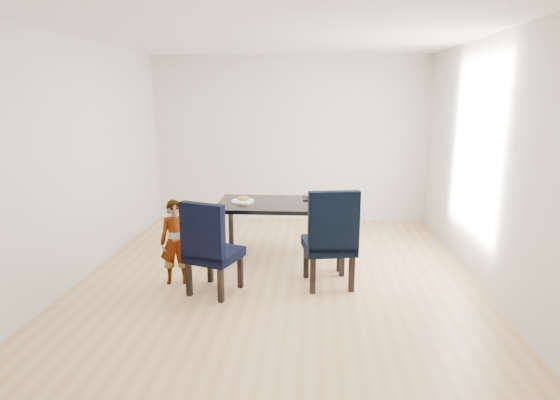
# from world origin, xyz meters

# --- Properties ---
(floor) EXTENTS (4.50, 5.00, 0.01)m
(floor) POSITION_xyz_m (0.00, 0.00, -0.01)
(floor) COLOR tan
(floor) RESTS_ON ground
(ceiling) EXTENTS (4.50, 5.00, 0.01)m
(ceiling) POSITION_xyz_m (0.00, 0.00, 2.71)
(ceiling) COLOR white
(ceiling) RESTS_ON wall_back
(wall_back) EXTENTS (4.50, 0.01, 2.70)m
(wall_back) POSITION_xyz_m (0.00, 2.50, 1.35)
(wall_back) COLOR beige
(wall_back) RESTS_ON ground
(wall_front) EXTENTS (4.50, 0.01, 2.70)m
(wall_front) POSITION_xyz_m (0.00, -2.50, 1.35)
(wall_front) COLOR white
(wall_front) RESTS_ON ground
(wall_left) EXTENTS (0.01, 5.00, 2.70)m
(wall_left) POSITION_xyz_m (-2.25, 0.00, 1.35)
(wall_left) COLOR silver
(wall_left) RESTS_ON ground
(wall_right) EXTENTS (0.01, 5.00, 2.70)m
(wall_right) POSITION_xyz_m (2.25, 0.00, 1.35)
(wall_right) COLOR silver
(wall_right) RESTS_ON ground
(dining_table) EXTENTS (1.60, 0.90, 0.75)m
(dining_table) POSITION_xyz_m (0.00, 0.50, 0.38)
(dining_table) COLOR black
(dining_table) RESTS_ON floor
(chair_left) EXTENTS (0.64, 0.65, 1.02)m
(chair_left) POSITION_xyz_m (-0.64, -0.56, 0.51)
(chair_left) COLOR black
(chair_left) RESTS_ON floor
(chair_right) EXTENTS (0.62, 0.64, 1.11)m
(chair_right) POSITION_xyz_m (0.57, -0.28, 0.56)
(chair_right) COLOR black
(chair_right) RESTS_ON floor
(child) EXTENTS (0.38, 0.29, 0.95)m
(child) POSITION_xyz_m (-1.12, -0.35, 0.48)
(child) COLOR orange
(child) RESTS_ON floor
(plate) EXTENTS (0.30, 0.30, 0.02)m
(plate) POSITION_xyz_m (-0.50, 0.51, 0.76)
(plate) COLOR white
(plate) RESTS_ON dining_table
(sandwich) EXTENTS (0.16, 0.09, 0.06)m
(sandwich) POSITION_xyz_m (-0.49, 0.50, 0.80)
(sandwich) COLOR #A2783A
(sandwich) RESTS_ON plate
(laptop) EXTENTS (0.31, 0.22, 0.02)m
(laptop) POSITION_xyz_m (0.40, 0.75, 0.76)
(laptop) COLOR black
(laptop) RESTS_ON dining_table
(cable_tangle) EXTENTS (0.21, 0.21, 0.01)m
(cable_tangle) POSITION_xyz_m (0.38, 0.79, 0.75)
(cable_tangle) COLOR black
(cable_tangle) RESTS_ON dining_table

